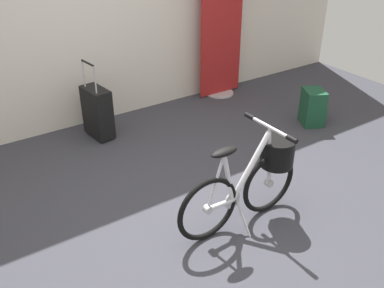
% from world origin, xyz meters
% --- Properties ---
extents(ground_plane, '(7.50, 7.50, 0.00)m').
position_xyz_m(ground_plane, '(0.00, 0.00, 0.00)').
color(ground_plane, '#38383F').
extents(floor_banner_stand, '(0.60, 0.36, 1.74)m').
position_xyz_m(floor_banner_stand, '(1.70, 1.98, 0.78)').
color(floor_banner_stand, '#B7B7BC').
rests_on(floor_banner_stand, ground_plane).
extents(folding_bike_foreground, '(1.11, 0.53, 0.79)m').
position_xyz_m(folding_bike_foreground, '(0.37, -0.18, 0.38)').
color(folding_bike_foreground, black).
rests_on(folding_bike_foreground, ground_plane).
extents(rolling_suitcase, '(0.22, 0.38, 0.83)m').
position_xyz_m(rolling_suitcase, '(-0.07, 1.75, 0.28)').
color(rolling_suitcase, black).
rests_on(rolling_suitcase, ground_plane).
extents(backpack_on_floor, '(0.32, 0.34, 0.40)m').
position_xyz_m(backpack_on_floor, '(2.03, 0.71, 0.20)').
color(backpack_on_floor, '#19472D').
rests_on(backpack_on_floor, ground_plane).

